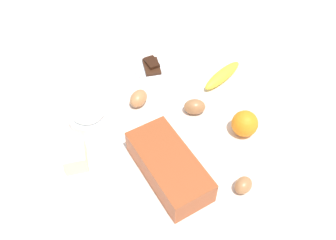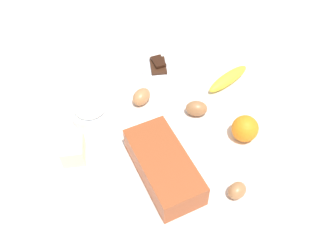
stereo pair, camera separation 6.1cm
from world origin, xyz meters
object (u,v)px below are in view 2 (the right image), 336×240
banana (228,79)px  butter_block (73,150)px  flour_bowl (91,111)px  egg_beside_bowl (141,97)px  egg_near_butter (237,191)px  orange_fruit (245,129)px  egg_loose (197,108)px  loaf_pan (164,166)px  chocolate_plate (158,67)px

banana → butter_block: size_ratio=2.11×
flour_bowl → banana: (-0.01, -0.49, -0.01)m
butter_block → egg_beside_bowl: 0.29m
flour_bowl → egg_near_butter: size_ratio=2.37×
orange_fruit → egg_beside_bowl: (0.26, 0.25, -0.02)m
flour_bowl → egg_beside_bowl: bearing=-87.1°
egg_loose → orange_fruit: bearing=-145.1°
loaf_pan → banana: 0.44m
loaf_pan → flour_bowl: (0.29, 0.14, -0.01)m
flour_bowl → orange_fruit: (-0.25, -0.42, 0.01)m
egg_near_butter → banana: bearing=-23.9°
flour_bowl → butter_block: size_ratio=1.48×
flour_bowl → butter_block: flour_bowl is taller
orange_fruit → chocolate_plate: bearing=19.5°
butter_block → egg_near_butter: 0.48m
loaf_pan → orange_fruit: orange_fruit is taller
loaf_pan → egg_beside_bowl: 0.30m
egg_beside_bowl → butter_block: bearing=119.4°
flour_bowl → egg_beside_bowl: (0.01, -0.17, -0.01)m
banana → egg_loose: egg_loose is taller
egg_beside_bowl → chocolate_plate: 0.18m
egg_near_butter → egg_beside_bowl: size_ratio=0.78×
orange_fruit → egg_near_butter: 0.21m
egg_loose → flour_bowl: bearing=72.0°
orange_fruit → butter_block: (0.11, 0.51, -0.01)m
flour_bowl → egg_near_butter: 0.52m
loaf_pan → orange_fruit: (0.04, -0.28, -0.00)m
egg_beside_bowl → egg_loose: bearing=-126.9°
banana → loaf_pan: bearing=128.8°
egg_near_butter → egg_beside_bowl: (0.43, 0.14, 0.00)m
flour_bowl → orange_fruit: size_ratio=1.61×
egg_near_butter → butter_block: bearing=54.0°
flour_bowl → chocolate_plate: 0.32m
butter_block → egg_near_butter: bearing=-126.0°
loaf_pan → butter_block: 0.27m
flour_bowl → egg_loose: flour_bowl is taller
loaf_pan → flour_bowl: bearing=21.3°
egg_near_butter → orange_fruit: bearing=-33.7°
loaf_pan → banana: loaf_pan is taller
flour_bowl → banana: size_ratio=0.70×
orange_fruit → egg_loose: 0.17m
egg_near_butter → egg_loose: bearing=-3.1°
egg_near_butter → flour_bowl: bearing=36.3°
flour_bowl → orange_fruit: bearing=-120.2°
chocolate_plate → butter_block: bearing=128.0°
banana → egg_near_butter: size_ratio=3.38×
loaf_pan → butter_block: bearing=50.9°
egg_near_butter → chocolate_plate: 0.57m
banana → chocolate_plate: banana is taller
loaf_pan → chocolate_plate: 0.46m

